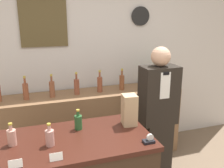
% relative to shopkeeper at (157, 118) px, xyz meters
% --- Properties ---
extents(back_wall, '(5.20, 0.09, 2.70)m').
position_rel_shopkeeper_xyz_m(back_wall, '(-0.65, 1.00, 0.55)').
color(back_wall, silver).
rests_on(back_wall, ground_plane).
extents(back_shelf, '(2.40, 0.48, 0.95)m').
position_rel_shopkeeper_xyz_m(back_shelf, '(-0.59, 0.70, -0.33)').
color(back_shelf, brown).
rests_on(back_shelf, ground_plane).
extents(shopkeeper, '(0.41, 0.26, 1.61)m').
position_rel_shopkeeper_xyz_m(shopkeeper, '(0.00, 0.00, 0.00)').
color(shopkeeper, black).
rests_on(shopkeeper, ground_plane).
extents(potted_plant, '(0.23, 0.23, 0.32)m').
position_rel_shopkeeper_xyz_m(potted_plant, '(0.35, 0.71, 0.32)').
color(potted_plant, '#B27047').
rests_on(potted_plant, back_shelf).
extents(paper_bag, '(0.14, 0.14, 0.28)m').
position_rel_shopkeeper_xyz_m(paper_bag, '(-0.51, -0.39, 0.31)').
color(paper_bag, tan).
rests_on(paper_bag, display_counter).
extents(tape_dispenser, '(0.09, 0.06, 0.07)m').
position_rel_shopkeeper_xyz_m(tape_dispenser, '(-0.49, -0.74, 0.19)').
color(tape_dispenser, black).
rests_on(tape_dispenser, display_counter).
extents(price_card_left, '(0.09, 0.02, 0.06)m').
position_rel_shopkeeper_xyz_m(price_card_left, '(-1.47, -0.77, 0.19)').
color(price_card_left, white).
rests_on(price_card_left, display_counter).
extents(price_card_right, '(0.09, 0.02, 0.06)m').
position_rel_shopkeeper_xyz_m(price_card_right, '(-1.21, -0.77, 0.19)').
color(price_card_right, white).
rests_on(price_card_right, display_counter).
extents(counter_bottle_0, '(0.07, 0.07, 0.18)m').
position_rel_shopkeeper_xyz_m(counter_bottle_0, '(-1.50, -0.44, 0.23)').
color(counter_bottle_0, tan).
rests_on(counter_bottle_0, display_counter).
extents(counter_bottle_1, '(0.07, 0.07, 0.18)m').
position_rel_shopkeeper_xyz_m(counter_bottle_1, '(-1.23, -0.54, 0.23)').
color(counter_bottle_1, tan).
rests_on(counter_bottle_1, display_counter).
extents(counter_bottle_2, '(0.07, 0.07, 0.18)m').
position_rel_shopkeeper_xyz_m(counter_bottle_2, '(-0.97, -0.34, 0.23)').
color(counter_bottle_2, '#28592D').
rests_on(counter_bottle_2, display_counter).
extents(shelf_bottle_1, '(0.07, 0.07, 0.29)m').
position_rel_shopkeeper_xyz_m(shelf_bottle_1, '(-1.40, 0.69, 0.25)').
color(shelf_bottle_1, brown).
rests_on(shelf_bottle_1, back_shelf).
extents(shelf_bottle_2, '(0.07, 0.07, 0.29)m').
position_rel_shopkeeper_xyz_m(shelf_bottle_2, '(-1.09, 0.68, 0.25)').
color(shelf_bottle_2, brown).
rests_on(shelf_bottle_2, back_shelf).
extents(shelf_bottle_3, '(0.07, 0.07, 0.29)m').
position_rel_shopkeeper_xyz_m(shelf_bottle_3, '(-0.79, 0.69, 0.25)').
color(shelf_bottle_3, brown).
rests_on(shelf_bottle_3, back_shelf).
extents(shelf_bottle_4, '(0.07, 0.07, 0.29)m').
position_rel_shopkeeper_xyz_m(shelf_bottle_4, '(-0.48, 0.70, 0.25)').
color(shelf_bottle_4, brown).
rests_on(shelf_bottle_4, back_shelf).
extents(shelf_bottle_5, '(0.07, 0.07, 0.29)m').
position_rel_shopkeeper_xyz_m(shelf_bottle_5, '(-0.17, 0.70, 0.25)').
color(shelf_bottle_5, brown).
rests_on(shelf_bottle_5, back_shelf).
extents(shelf_bottle_6, '(0.07, 0.07, 0.29)m').
position_rel_shopkeeper_xyz_m(shelf_bottle_6, '(0.13, 0.68, 0.25)').
color(shelf_bottle_6, brown).
rests_on(shelf_bottle_6, back_shelf).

